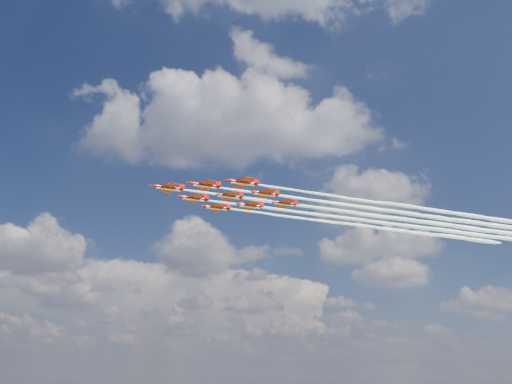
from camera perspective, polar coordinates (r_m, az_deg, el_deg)
jet_lead at (r=183.37m, az=9.34°, el=-2.12°), size 117.56×64.07×2.82m
jet_row2_port at (r=183.50m, az=13.14°, el=-1.86°), size 117.56×64.07×2.82m
jet_row2_starb at (r=193.96m, az=10.92°, el=-3.02°), size 117.56×64.07×2.82m
jet_row3_port at (r=184.45m, az=16.91°, el=-1.60°), size 117.56×64.07×2.82m
jet_row3_centre at (r=194.40m, az=14.51°, el=-2.78°), size 117.56×64.07×2.82m
jet_row3_starb at (r=204.74m, az=12.34°, el=-3.83°), size 117.56×64.07×2.82m
jet_row4_port at (r=195.59m, az=18.06°, el=-2.52°), size 117.56×64.07×2.82m
jet_row4_starb at (r=205.44m, az=15.73°, el=-3.59°), size 117.56×64.07×2.82m
jet_tail at (r=206.86m, az=19.09°, el=-3.34°), size 117.56×64.07×2.82m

